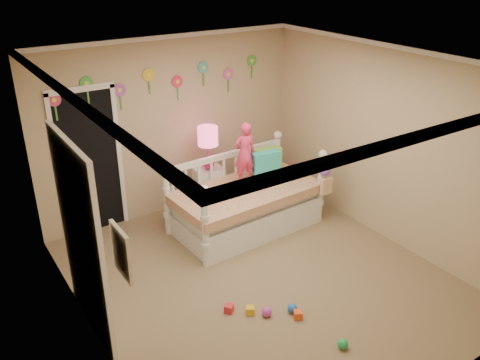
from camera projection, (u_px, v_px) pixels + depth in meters
floor at (260, 277)px, 6.13m from camera, size 4.00×4.50×0.01m
ceiling at (265, 63)px, 5.04m from camera, size 4.00×4.50×0.01m
back_wall at (172, 126)px, 7.29m from camera, size 4.00×0.01×2.60m
left_wall at (84, 231)px, 4.59m from camera, size 0.01×4.50×2.60m
right_wall at (386, 145)px, 6.59m from camera, size 0.01×4.50×2.60m
crown_molding at (265, 66)px, 5.05m from camera, size 4.00×4.50×0.06m
daybed at (246, 192)px, 7.01m from camera, size 2.12×1.20×1.12m
pillow_turquoise at (266, 166)px, 7.16m from camera, size 0.43×0.20×0.41m
pillow_lime at (268, 161)px, 7.36m from camera, size 0.42×0.19×0.38m
child at (245, 153)px, 6.94m from camera, size 0.35×0.25×0.89m
nightstand at (209, 190)px, 7.56m from camera, size 0.44×0.35×0.69m
table_lamp at (208, 141)px, 7.23m from camera, size 0.29×0.29×0.65m
closet_doorway at (89, 162)px, 6.77m from camera, size 0.90×0.04×2.07m
flower_decals at (163, 84)px, 6.97m from camera, size 3.40×0.02×0.50m
mirror_closet at (82, 239)px, 4.94m from camera, size 0.07×1.30×2.10m
wall_picture at (121, 252)px, 3.81m from camera, size 0.05×0.34×0.42m
hanging_bag at (325, 181)px, 7.05m from camera, size 0.20×0.16×0.36m
toy_scatter at (284, 320)px, 5.35m from camera, size 1.18×1.49×0.11m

